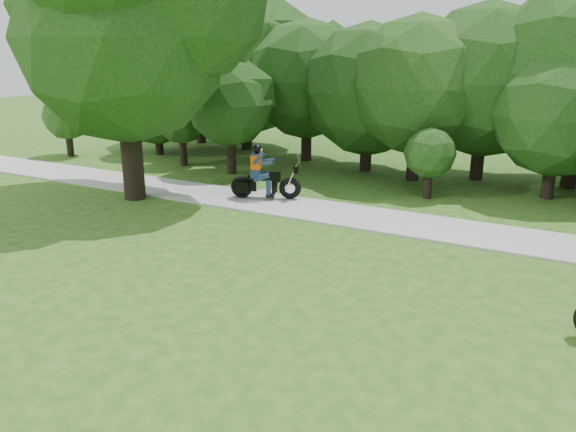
% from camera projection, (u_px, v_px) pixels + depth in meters
% --- Properties ---
extents(ground, '(100.00, 100.00, 0.00)m').
position_uv_depth(ground, '(362.00, 390.00, 8.08)').
color(ground, '#284E16').
rests_on(ground, ground).
extents(walkway, '(60.00, 2.20, 0.06)m').
position_uv_depth(walkway, '(474.00, 234.00, 14.79)').
color(walkway, '#ADADA7').
rests_on(walkway, ground).
extents(tree_line, '(38.95, 11.35, 7.33)m').
position_uv_depth(tree_line, '(508.00, 83.00, 19.67)').
color(tree_line, black).
rests_on(tree_line, ground).
extents(big_tree_west, '(8.64, 6.56, 9.96)m').
position_uv_depth(big_tree_west, '(128.00, 13.00, 17.04)').
color(big_tree_west, black).
rests_on(big_tree_west, ground).
extents(touring_motorcycle, '(2.19, 1.33, 1.75)m').
position_uv_depth(touring_motorcycle, '(261.00, 179.00, 18.00)').
color(touring_motorcycle, black).
rests_on(touring_motorcycle, walkway).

